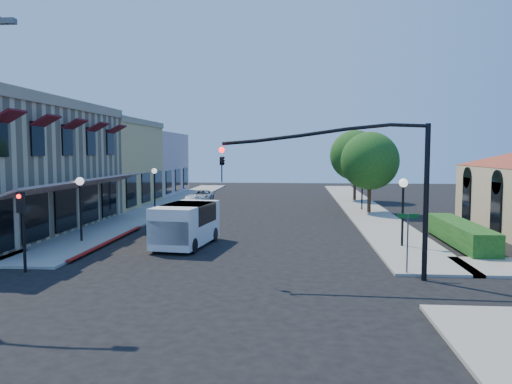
# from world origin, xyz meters

# --- Properties ---
(ground) EXTENTS (120.00, 120.00, 0.00)m
(ground) POSITION_xyz_m (0.00, 0.00, 0.00)
(ground) COLOR black
(ground) RESTS_ON ground
(sidewalk_left) EXTENTS (3.50, 50.00, 0.12)m
(sidewalk_left) POSITION_xyz_m (-8.75, 27.00, 0.06)
(sidewalk_left) COLOR gray
(sidewalk_left) RESTS_ON ground
(sidewalk_right) EXTENTS (3.50, 50.00, 0.12)m
(sidewalk_right) POSITION_xyz_m (8.75, 27.00, 0.06)
(sidewalk_right) COLOR gray
(sidewalk_right) RESTS_ON ground
(curb_red_strip) EXTENTS (0.25, 10.00, 0.06)m
(curb_red_strip) POSITION_xyz_m (-6.90, 8.00, 0.00)
(curb_red_strip) COLOR maroon
(curb_red_strip) RESTS_ON ground
(yellow_stucco_building) EXTENTS (10.00, 12.00, 7.60)m
(yellow_stucco_building) POSITION_xyz_m (-15.50, 26.00, 3.80)
(yellow_stucco_building) COLOR tan
(yellow_stucco_building) RESTS_ON ground
(pink_stucco_building) EXTENTS (10.00, 12.00, 7.00)m
(pink_stucco_building) POSITION_xyz_m (-15.50, 38.00, 3.50)
(pink_stucco_building) COLOR beige
(pink_stucco_building) RESTS_ON ground
(hedge) EXTENTS (1.40, 8.00, 1.10)m
(hedge) POSITION_xyz_m (11.70, 9.00, 0.00)
(hedge) COLOR #144814
(hedge) RESTS_ON ground
(street_tree_a) EXTENTS (4.56, 4.56, 6.48)m
(street_tree_a) POSITION_xyz_m (8.80, 22.00, 4.19)
(street_tree_a) COLOR #2F1F13
(street_tree_a) RESTS_ON ground
(street_tree_b) EXTENTS (4.94, 4.94, 7.02)m
(street_tree_b) POSITION_xyz_m (8.80, 32.00, 4.54)
(street_tree_b) COLOR #2F1F13
(street_tree_b) RESTS_ON ground
(signal_mast_arm) EXTENTS (8.01, 0.39, 6.00)m
(signal_mast_arm) POSITION_xyz_m (5.86, 1.50, 4.09)
(signal_mast_arm) COLOR black
(signal_mast_arm) RESTS_ON ground
(secondary_signal) EXTENTS (0.28, 0.42, 3.32)m
(secondary_signal) POSITION_xyz_m (-8.00, 1.41, 2.32)
(secondary_signal) COLOR black
(secondary_signal) RESTS_ON ground
(street_name_sign) EXTENTS (0.80, 0.06, 2.50)m
(street_name_sign) POSITION_xyz_m (7.50, 2.20, 1.70)
(street_name_sign) COLOR #595B5E
(street_name_sign) RESTS_ON ground
(lamppost_left_near) EXTENTS (0.44, 0.44, 3.57)m
(lamppost_left_near) POSITION_xyz_m (-8.50, 8.00, 2.74)
(lamppost_left_near) COLOR black
(lamppost_left_near) RESTS_ON ground
(lamppost_left_far) EXTENTS (0.44, 0.44, 3.57)m
(lamppost_left_far) POSITION_xyz_m (-8.50, 22.00, 2.74)
(lamppost_left_far) COLOR black
(lamppost_left_far) RESTS_ON ground
(lamppost_right_near) EXTENTS (0.44, 0.44, 3.57)m
(lamppost_right_near) POSITION_xyz_m (8.50, 8.00, 2.74)
(lamppost_right_near) COLOR black
(lamppost_right_near) RESTS_ON ground
(lamppost_right_far) EXTENTS (0.44, 0.44, 3.57)m
(lamppost_right_far) POSITION_xyz_m (8.50, 24.00, 2.74)
(lamppost_right_far) COLOR black
(lamppost_right_far) RESTS_ON ground
(white_van) EXTENTS (2.80, 5.22, 2.20)m
(white_van) POSITION_xyz_m (-2.66, 7.56, 1.28)
(white_van) COLOR silver
(white_van) RESTS_ON ground
(parked_car_a) EXTENTS (1.66, 3.93, 1.33)m
(parked_car_a) POSITION_xyz_m (-4.80, 12.00, 0.66)
(parked_car_a) COLOR black
(parked_car_a) RESTS_ON ground
(parked_car_b) EXTENTS (1.16, 3.20, 1.05)m
(parked_car_b) POSITION_xyz_m (-4.80, 15.73, 0.52)
(parked_car_b) COLOR #ACAEB1
(parked_car_b) RESTS_ON ground
(parked_car_c) EXTENTS (1.68, 3.68, 1.04)m
(parked_car_c) POSITION_xyz_m (-6.20, 25.00, 0.52)
(parked_car_c) COLOR white
(parked_car_c) RESTS_ON ground
(parked_car_d) EXTENTS (2.02, 4.11, 1.12)m
(parked_car_d) POSITION_xyz_m (-6.20, 30.64, 0.56)
(parked_car_d) COLOR #ADB1B3
(parked_car_d) RESTS_ON ground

